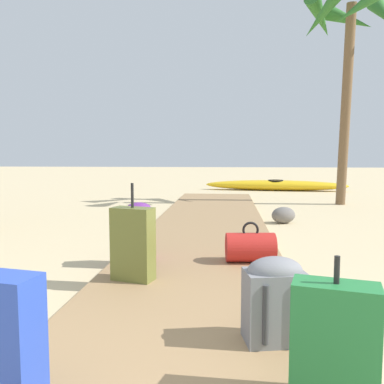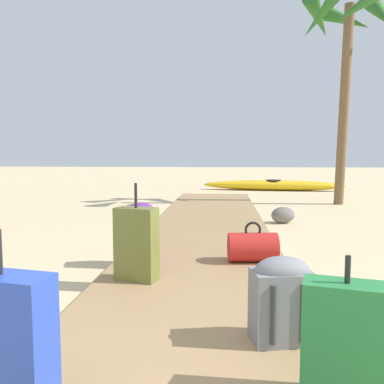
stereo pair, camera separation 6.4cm
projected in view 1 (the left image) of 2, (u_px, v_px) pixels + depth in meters
ground_plane at (203, 251)px, 4.80m from camera, size 60.00×60.00×0.00m
boardwalk at (207, 231)px, 5.79m from camera, size 1.71×10.08×0.08m
backpack_purple at (139, 229)px, 4.09m from camera, size 0.32×0.29×0.57m
suitcase_olive at (133, 244)px, 3.40m from camera, size 0.38×0.26×0.82m
duffel_bag_red at (250, 247)px, 3.99m from camera, size 0.50×0.33×0.40m
backpack_grey at (275, 297)px, 2.28m from camera, size 0.37×0.29×0.49m
suitcase_green at (334, 344)px, 1.71m from camera, size 0.39×0.26×0.64m
palm_tree_far_right at (349, 30)px, 8.61m from camera, size 2.06×1.99×4.67m
kayak at (276, 185)px, 12.63m from camera, size 4.41×1.07×0.33m
rock_right_far at (283, 215)px, 6.67m from camera, size 0.49×0.42×0.27m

